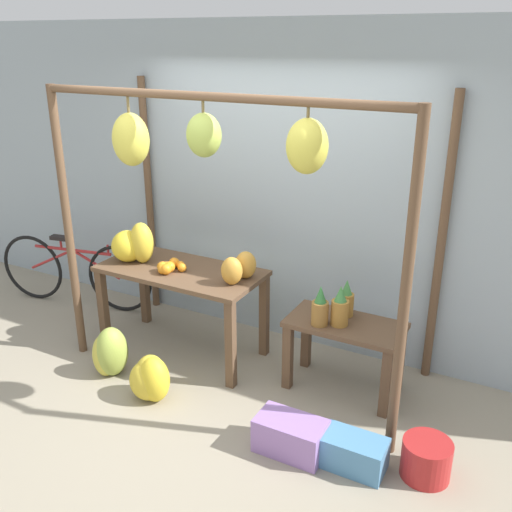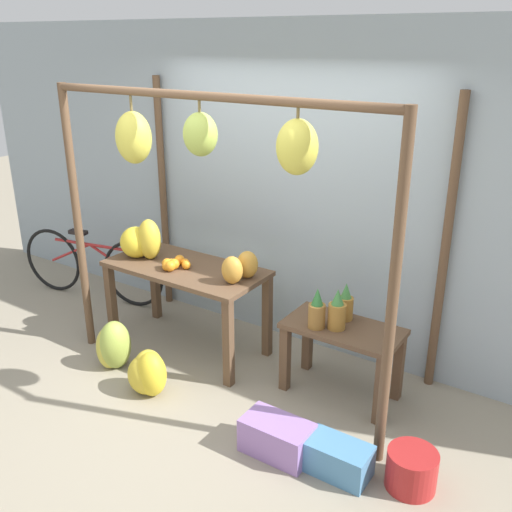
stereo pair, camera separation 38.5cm
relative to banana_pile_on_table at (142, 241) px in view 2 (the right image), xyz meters
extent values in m
plane|color=gray|center=(1.05, -0.64, -0.96)|extent=(20.00, 20.00, 0.00)
cube|color=#99A8B2|center=(1.05, 0.78, 0.44)|extent=(8.00, 0.08, 2.80)
cylinder|color=brown|center=(-0.36, -0.38, 0.20)|extent=(0.07, 0.07, 2.32)
cylinder|color=brown|center=(2.45, -0.38, 0.20)|extent=(0.07, 0.07, 2.32)
cylinder|color=brown|center=(-0.36, 0.69, 0.20)|extent=(0.07, 0.07, 2.32)
cylinder|color=brown|center=(2.45, 0.69, 0.20)|extent=(0.07, 0.07, 2.32)
cylinder|color=brown|center=(1.05, -0.38, 1.33)|extent=(2.81, 0.06, 0.06)
cylinder|color=brown|center=(0.39, -0.38, 1.24)|extent=(0.02, 0.02, 0.11)
ellipsoid|color=gold|center=(0.39, -0.38, 1.00)|extent=(0.28, 0.25, 0.38)
cylinder|color=brown|center=(1.02, -0.38, 1.26)|extent=(0.02, 0.02, 0.07)
ellipsoid|color=#9EB247|center=(1.02, -0.38, 1.08)|extent=(0.25, 0.22, 0.30)
cylinder|color=brown|center=(1.77, -0.38, 1.27)|extent=(0.02, 0.02, 0.06)
ellipsoid|color=gold|center=(1.77, -0.38, 1.07)|extent=(0.27, 0.24, 0.34)
cube|color=brown|center=(0.45, 0.05, -0.18)|extent=(1.42, 0.67, 0.04)
cube|color=brown|center=(-0.21, -0.23, -0.58)|extent=(0.07, 0.07, 0.76)
cube|color=brown|center=(1.11, -0.23, -0.58)|extent=(0.07, 0.07, 0.76)
cube|color=brown|center=(-0.21, 0.34, -0.58)|extent=(0.07, 0.07, 0.76)
cube|color=brown|center=(1.11, 0.34, -0.58)|extent=(0.07, 0.07, 0.76)
cube|color=brown|center=(1.91, 0.16, -0.38)|extent=(0.89, 0.47, 0.04)
cube|color=brown|center=(1.51, -0.03, -0.68)|extent=(0.07, 0.07, 0.56)
cube|color=brown|center=(2.30, -0.03, -0.68)|extent=(0.07, 0.07, 0.56)
cube|color=brown|center=(1.51, 0.34, -0.68)|extent=(0.07, 0.07, 0.56)
cube|color=brown|center=(2.30, 0.34, -0.68)|extent=(0.07, 0.07, 0.56)
ellipsoid|color=gold|center=(0.07, 0.02, 0.02)|extent=(0.26, 0.24, 0.36)
ellipsoid|color=yellow|center=(-0.06, -0.02, -0.02)|extent=(0.38, 0.37, 0.28)
sphere|color=orange|center=(0.50, 0.01, -0.12)|extent=(0.08, 0.08, 0.08)
sphere|color=orange|center=(0.39, -0.11, -0.12)|extent=(0.08, 0.08, 0.08)
sphere|color=orange|center=(0.35, -0.07, -0.11)|extent=(0.09, 0.09, 0.09)
sphere|color=orange|center=(0.42, -0.10, -0.11)|extent=(0.09, 0.09, 0.09)
sphere|color=orange|center=(0.45, 0.05, -0.12)|extent=(0.07, 0.07, 0.07)
sphere|color=orange|center=(0.41, -0.05, -0.11)|extent=(0.09, 0.09, 0.09)
sphere|color=orange|center=(0.39, 0.05, -0.11)|extent=(0.09, 0.09, 0.09)
sphere|color=orange|center=(0.37, -0.04, -0.12)|extent=(0.08, 0.08, 0.08)
cylinder|color=olive|center=(1.74, 0.03, -0.27)|extent=(0.13, 0.13, 0.19)
cone|color=#337538|center=(1.74, 0.03, -0.11)|extent=(0.09, 0.09, 0.13)
cylinder|color=#A3702D|center=(1.86, 0.28, -0.27)|extent=(0.12, 0.12, 0.18)
cone|color=#428442|center=(1.86, 0.28, -0.12)|extent=(0.09, 0.09, 0.12)
cylinder|color=#A3702D|center=(1.88, 0.10, -0.26)|extent=(0.13, 0.13, 0.20)
cone|color=#428442|center=(1.88, 0.10, -0.10)|extent=(0.09, 0.09, 0.12)
ellipsoid|color=#9EB247|center=(0.15, -0.55, -0.74)|extent=(0.33, 0.35, 0.43)
ellipsoid|color=gold|center=(0.12, -0.53, -0.81)|extent=(0.27, 0.26, 0.29)
ellipsoid|color=gold|center=(0.11, -0.59, -0.77)|extent=(0.26, 0.26, 0.38)
ellipsoid|color=yellow|center=(0.69, -0.68, -0.77)|extent=(0.29, 0.27, 0.37)
ellipsoid|color=gold|center=(0.63, -0.65, -0.77)|extent=(0.33, 0.33, 0.36)
ellipsoid|color=gold|center=(0.63, -0.68, -0.79)|extent=(0.32, 0.29, 0.32)
cube|color=#9970B7|center=(1.86, -0.71, -0.83)|extent=(0.47, 0.27, 0.25)
cylinder|color=#AD2323|center=(2.72, -0.51, -0.83)|extent=(0.32, 0.32, 0.26)
torus|color=black|center=(-1.60, 0.21, -0.60)|extent=(0.71, 0.18, 0.71)
torus|color=black|center=(-0.58, 0.41, -0.60)|extent=(0.71, 0.18, 0.71)
cylinder|color=maroon|center=(-1.09, 0.31, -0.35)|extent=(0.87, 0.21, 0.03)
cylinder|color=maroon|center=(-1.34, 0.26, -0.47)|extent=(0.53, 0.13, 0.28)
cylinder|color=maroon|center=(-0.84, 0.36, -0.47)|extent=(0.53, 0.13, 0.28)
cylinder|color=maroon|center=(-1.22, 0.28, -0.30)|extent=(0.02, 0.02, 0.10)
cube|color=black|center=(-1.22, 0.28, -0.23)|extent=(0.21, 0.12, 0.04)
cylinder|color=maroon|center=(-0.68, 0.39, -0.30)|extent=(0.02, 0.02, 0.10)
ellipsoid|color=gold|center=(1.04, 0.14, -0.04)|extent=(0.23, 0.23, 0.23)
ellipsoid|color=gold|center=(1.00, -0.02, -0.04)|extent=(0.21, 0.19, 0.23)
cube|color=#4C84B2|center=(2.28, -0.66, -0.84)|extent=(0.43, 0.24, 0.22)
camera|label=1|loc=(3.15, -3.61, 1.69)|focal=40.00mm
camera|label=2|loc=(3.48, -3.41, 1.69)|focal=40.00mm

